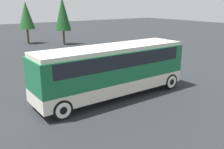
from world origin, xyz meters
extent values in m
plane|color=#26282B|center=(0.00, 0.00, 0.00)|extent=(120.00, 120.00, 0.00)
cube|color=silver|center=(0.00, 0.00, 0.81)|extent=(9.64, 2.47, 0.74)
cube|color=#19663D|center=(0.00, 0.00, 2.05)|extent=(9.64, 2.47, 1.73)
cube|color=black|center=(0.00, 0.00, 2.47)|extent=(8.48, 2.51, 0.78)
cube|color=beige|center=(0.00, 0.00, 3.02)|extent=(9.45, 2.28, 0.22)
cube|color=#19663D|center=(4.67, 0.00, 1.80)|extent=(0.36, 2.38, 1.98)
cylinder|color=black|center=(3.99, -1.13, 0.52)|extent=(1.04, 0.28, 1.04)
cylinder|color=silver|center=(3.99, -1.13, 0.52)|extent=(0.81, 0.30, 0.81)
cylinder|color=black|center=(3.99, -1.13, 0.52)|extent=(0.39, 0.32, 0.39)
cylinder|color=black|center=(3.99, 1.13, 0.52)|extent=(1.04, 0.28, 1.04)
cylinder|color=silver|center=(3.99, 1.13, 0.52)|extent=(0.81, 0.30, 0.81)
cylinder|color=black|center=(3.99, 1.13, 0.52)|extent=(0.39, 0.32, 0.39)
cylinder|color=black|center=(-3.83, -1.13, 0.52)|extent=(1.04, 0.28, 1.04)
cylinder|color=silver|center=(-3.83, -1.13, 0.52)|extent=(0.81, 0.30, 0.81)
cylinder|color=black|center=(-3.83, -1.13, 0.52)|extent=(0.39, 0.32, 0.39)
cylinder|color=black|center=(-3.83, 1.13, 0.52)|extent=(1.04, 0.28, 1.04)
cylinder|color=silver|center=(-3.83, 1.13, 0.52)|extent=(0.81, 0.30, 0.81)
cylinder|color=black|center=(-3.83, 1.13, 0.52)|extent=(0.39, 0.32, 0.39)
cube|color=#2D5638|center=(3.15, 6.64, 0.53)|extent=(4.49, 1.81, 0.60)
cube|color=black|center=(2.97, 6.64, 1.11)|extent=(2.33, 1.63, 0.54)
cylinder|color=black|center=(4.96, 5.83, 0.31)|extent=(0.62, 0.22, 0.62)
cylinder|color=black|center=(4.96, 5.83, 0.31)|extent=(0.23, 0.26, 0.23)
cylinder|color=black|center=(4.96, 7.45, 0.31)|extent=(0.62, 0.22, 0.62)
cylinder|color=black|center=(4.96, 7.45, 0.31)|extent=(0.23, 0.26, 0.23)
cylinder|color=black|center=(1.34, 5.83, 0.31)|extent=(0.62, 0.22, 0.62)
cylinder|color=black|center=(1.34, 5.83, 0.31)|extent=(0.23, 0.26, 0.23)
cylinder|color=black|center=(1.34, 7.45, 0.31)|extent=(0.62, 0.22, 0.62)
cylinder|color=black|center=(1.34, 7.45, 0.31)|extent=(0.23, 0.26, 0.23)
cube|color=silver|center=(2.96, 8.93, 0.54)|extent=(4.18, 1.79, 0.62)
cube|color=black|center=(2.79, 8.93, 1.13)|extent=(2.17, 1.61, 0.56)
cylinder|color=black|center=(4.61, 8.12, 0.31)|extent=(0.62, 0.22, 0.62)
cylinder|color=black|center=(4.61, 8.12, 0.31)|extent=(0.24, 0.26, 0.24)
cylinder|color=black|center=(4.61, 9.73, 0.31)|extent=(0.62, 0.22, 0.62)
cylinder|color=black|center=(4.61, 9.73, 0.31)|extent=(0.24, 0.26, 0.24)
cylinder|color=black|center=(1.31, 8.12, 0.31)|extent=(0.62, 0.22, 0.62)
cylinder|color=black|center=(1.31, 8.12, 0.31)|extent=(0.24, 0.26, 0.24)
cylinder|color=black|center=(1.31, 9.73, 0.31)|extent=(0.62, 0.22, 0.62)
cylinder|color=black|center=(1.31, 9.73, 0.31)|extent=(0.24, 0.26, 0.24)
cylinder|color=brown|center=(2.48, 23.67, 1.04)|extent=(0.28, 0.28, 2.07)
cone|color=#1E5123|center=(2.48, 23.67, 3.92)|extent=(2.18, 2.18, 3.69)
cylinder|color=brown|center=(6.27, 20.08, 0.96)|extent=(0.28, 0.28, 1.93)
cone|color=#19471E|center=(6.27, 20.08, 4.14)|extent=(2.14, 2.14, 4.43)
camera|label=1|loc=(-8.44, -11.73, 5.59)|focal=40.00mm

